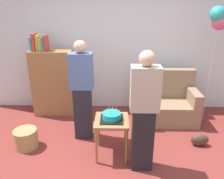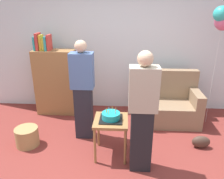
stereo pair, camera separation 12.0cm
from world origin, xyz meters
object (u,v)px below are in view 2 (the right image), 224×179
wicker_basket (27,137)px  balloon_bunch (223,19)px  birthday_cake (111,116)px  side_table (111,125)px  person_blowing_candles (83,90)px  couch (168,104)px  bookshelf (56,81)px  person_holding_cake (142,113)px  handbag (201,142)px

wicker_basket → balloon_bunch: (3.07, 0.87, 1.75)m
birthday_cake → balloon_bunch: size_ratio=0.15×
side_table → person_blowing_candles: 0.76m
couch → birthday_cake: size_ratio=3.44×
person_blowing_candles → bookshelf: bearing=141.2°
side_table → wicker_basket: bearing=173.3°
person_blowing_candles → birthday_cake: bearing=-33.3°
bookshelf → person_holding_cake: person_holding_cake is taller
bookshelf → wicker_basket: size_ratio=4.50×
person_holding_cake → birthday_cake: bearing=-10.0°
person_blowing_candles → balloon_bunch: (2.21, 0.54, 1.07)m
birthday_cake → bookshelf: bearing=131.3°
side_table → balloon_bunch: 2.45m
bookshelf → person_holding_cake: 2.30m
couch → balloon_bunch: bearing=-7.8°
birthday_cake → person_blowing_candles: 0.71m
handbag → birthday_cake: bearing=-169.8°
birthday_cake → side_table: bearing=-100.5°
person_holding_cake → wicker_basket: (-1.76, 0.42, -0.68)m
handbag → balloon_bunch: (0.33, 0.77, 1.80)m
couch → wicker_basket: bearing=-157.9°
person_blowing_candles → handbag: 2.03m
side_table → balloon_bunch: bearing=30.8°
person_blowing_candles → person_holding_cake: size_ratio=1.00×
person_blowing_candles → handbag: person_blowing_candles is taller
person_blowing_candles → person_holding_cake: same height
person_blowing_candles → balloon_bunch: size_ratio=0.78×
bookshelf → side_table: (1.20, -1.37, -0.18)m
person_holding_cake → wicker_basket: person_holding_cake is taller
bookshelf → side_table: bookshelf is taller
side_table → birthday_cake: birthday_cake is taller
side_table → person_holding_cake: 0.59m
person_blowing_candles → wicker_basket: person_blowing_candles is taller
birthday_cake → person_holding_cake: 0.53m
couch → person_holding_cake: 1.59m
side_table → balloon_bunch: balloon_bunch is taller
person_holding_cake → handbag: bearing=-130.3°
wicker_basket → side_table: bearing=-6.7°
handbag → side_table: bearing=-169.8°
handbag → person_holding_cake: bearing=-152.5°
side_table → wicker_basket: side_table is taller
side_table → balloon_bunch: size_ratio=0.28×
couch → birthday_cake: bearing=-132.4°
couch → side_table: (-1.02, -1.12, 0.16)m
side_table → birthday_cake: 0.14m
couch → person_blowing_candles: size_ratio=0.67×
wicker_basket → birthday_cake: bearing=-6.7°
couch → handbag: 0.98m
balloon_bunch → person_blowing_candles: bearing=-166.2°
side_table → person_blowing_candles: person_blowing_candles is taller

